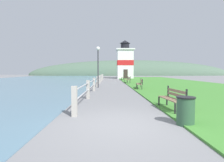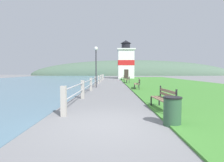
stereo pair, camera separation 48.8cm
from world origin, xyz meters
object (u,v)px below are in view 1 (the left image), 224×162
(park_bench_midway, at_px, (140,83))
(lamp_post, at_px, (98,59))
(park_bench_far, at_px, (128,79))
(lighthouse, at_px, (125,62))
(park_bench_by_lighthouse, at_px, (123,77))
(trash_bin, at_px, (186,111))
(park_bench_near, at_px, (173,97))

(park_bench_midway, distance_m, lamp_post, 4.64)
(park_bench_far, xyz_separation_m, lighthouse, (1.04, 15.90, 3.14))
(park_bench_midway, bearing_deg, park_bench_by_lighthouse, -82.55)
(park_bench_by_lighthouse, bearing_deg, park_bench_far, 91.40)
(park_bench_far, bearing_deg, lighthouse, -99.12)
(park_bench_midway, xyz_separation_m, park_bench_by_lighthouse, (-0.28, 15.63, -0.00))
(park_bench_far, distance_m, trash_bin, 18.13)
(park_bench_far, distance_m, lighthouse, 16.24)
(park_bench_midway, bearing_deg, park_bench_near, 95.08)
(park_bench_far, distance_m, park_bench_by_lighthouse, 8.01)
(park_bench_by_lighthouse, bearing_deg, lighthouse, -96.43)
(trash_bin, distance_m, lamp_post, 12.60)
(lamp_post, bearing_deg, park_bench_far, 60.00)
(park_bench_midway, height_order, lamp_post, lamp_post)
(trash_bin, bearing_deg, park_bench_by_lighthouse, 89.44)
(park_bench_near, height_order, park_bench_far, same)
(park_bench_near, xyz_separation_m, lamp_post, (-3.63, 10.02, 2.20))
(trash_bin, bearing_deg, lamp_post, 105.42)
(park_bench_by_lighthouse, height_order, trash_bin, park_bench_by_lighthouse)
(park_bench_far, height_order, lighthouse, lighthouse)
(lamp_post, bearing_deg, trash_bin, -74.58)
(park_bench_midway, xyz_separation_m, lamp_post, (-3.83, 1.44, 2.20))
(park_bench_far, relative_size, trash_bin, 2.09)
(park_bench_near, height_order, park_bench_by_lighthouse, same)
(park_bench_near, relative_size, trash_bin, 1.96)
(park_bench_midway, relative_size, park_bench_far, 1.15)
(lighthouse, relative_size, lamp_post, 2.14)
(lamp_post, bearing_deg, lighthouse, 78.20)
(lighthouse, height_order, trash_bin, lighthouse)
(park_bench_midway, xyz_separation_m, lighthouse, (0.78, 23.53, 3.13))
(lighthouse, bearing_deg, trash_bin, -92.22)
(park_bench_near, distance_m, lamp_post, 10.88)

